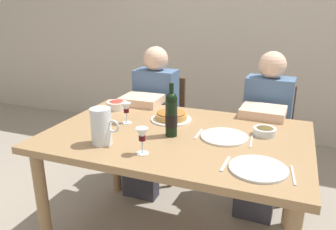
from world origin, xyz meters
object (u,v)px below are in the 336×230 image
(dinner_plate_left_setting, at_px, (258,169))
(wine_bottle, at_px, (171,114))
(chair_left, at_px, (162,120))
(diner_right, at_px, (264,128))
(salad_bowl, at_px, (117,104))
(baked_tart, at_px, (171,116))
(wine_glass_right_diner, at_px, (126,109))
(water_pitcher, at_px, (102,128))
(diner_left, at_px, (151,115))
(dining_table, at_px, (177,148))
(dinner_plate_right_setting, at_px, (224,137))
(olive_bowl, at_px, (265,131))
(chair_right, at_px, (267,132))
(wine_glass_left_diner, at_px, (142,136))

(dinner_plate_left_setting, bearing_deg, wine_bottle, 154.62)
(chair_left, height_order, diner_right, diner_right)
(wine_bottle, xyz_separation_m, salad_bowl, (-0.54, 0.34, -0.10))
(baked_tart, xyz_separation_m, diner_right, (0.56, 0.46, -0.17))
(wine_glass_right_diner, bearing_deg, water_pitcher, -84.71)
(baked_tart, height_order, diner_left, diner_left)
(dining_table, distance_m, dinner_plate_right_setting, 0.29)
(dining_table, distance_m, diner_left, 0.78)
(water_pitcher, height_order, wine_glass_right_diner, water_pitcher)
(dining_table, relative_size, diner_right, 1.29)
(water_pitcher, relative_size, olive_bowl, 1.54)
(diner_left, relative_size, diner_right, 1.00)
(baked_tart, height_order, dinner_plate_right_setting, baked_tart)
(water_pitcher, bearing_deg, wine_bottle, 38.27)
(water_pitcher, bearing_deg, wine_glass_right_diner, 95.29)
(dining_table, distance_m, salad_bowl, 0.64)
(dinner_plate_right_setting, height_order, chair_right, chair_right)
(diner_right, bearing_deg, wine_glass_left_diner, 65.23)
(dinner_plate_left_setting, relative_size, chair_right, 0.31)
(wine_glass_left_diner, xyz_separation_m, dinner_plate_left_setting, (0.56, 0.03, -0.09))
(diner_left, bearing_deg, diner_right, -178.36)
(wine_glass_right_diner, relative_size, dinner_plate_left_setting, 0.50)
(dinner_plate_right_setting, distance_m, chair_right, 0.93)
(salad_bowl, relative_size, wine_glass_right_diner, 1.08)
(wine_bottle, xyz_separation_m, baked_tart, (-0.09, 0.25, -0.10))
(dining_table, bearing_deg, wine_glass_right_diner, 172.05)
(dinner_plate_left_setting, distance_m, chair_right, 1.22)
(olive_bowl, height_order, diner_left, diner_left)
(water_pitcher, relative_size, chair_left, 0.23)
(salad_bowl, xyz_separation_m, dinner_plate_right_setting, (0.84, -0.26, -0.03))
(olive_bowl, height_order, diner_right, diner_right)
(chair_left, height_order, chair_right, same)
(wine_glass_right_diner, bearing_deg, salad_bowl, 130.67)
(salad_bowl, xyz_separation_m, chair_left, (0.11, 0.58, -0.30))
(diner_right, bearing_deg, dining_table, 58.86)
(wine_glass_left_diner, relative_size, chair_right, 0.16)
(water_pitcher, xyz_separation_m, olive_bowl, (0.80, 0.44, -0.06))
(chair_right, bearing_deg, diner_left, 19.12)
(dinner_plate_left_setting, bearing_deg, water_pitcher, 179.88)
(olive_bowl, height_order, chair_left, chair_left)
(chair_right, bearing_deg, olive_bowl, 94.69)
(diner_left, xyz_separation_m, chair_right, (0.90, 0.27, -0.12))
(wine_glass_left_diner, height_order, diner_right, diner_right)
(olive_bowl, height_order, wine_glass_left_diner, wine_glass_left_diner)
(salad_bowl, bearing_deg, dining_table, -27.33)
(salad_bowl, distance_m, chair_right, 1.22)
(wine_glass_right_diner, bearing_deg, diner_right, 37.65)
(dining_table, height_order, salad_bowl, salad_bowl)
(olive_bowl, relative_size, diner_left, 0.11)
(wine_bottle, bearing_deg, olive_bowl, 21.96)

